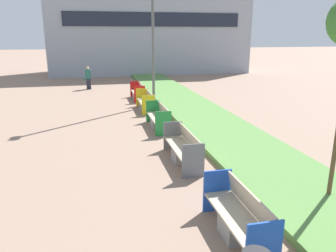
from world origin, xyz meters
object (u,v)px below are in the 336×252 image
object	(u,v)px
street_lamp_post	(153,8)
bench_blue_frame	(238,220)
bench_green_frame	(159,119)
pedestrian_walking	(88,78)
bench_grey_frame	(183,150)
bench_red_frame	(138,93)
bench_yellow_frame	(146,103)

from	to	relation	value
street_lamp_post	bench_blue_frame	bearing A→B (deg)	-92.89
bench_green_frame	street_lamp_post	world-z (taller)	street_lamp_post
bench_blue_frame	bench_green_frame	bearing A→B (deg)	89.99
bench_blue_frame	pedestrian_walking	size ratio (longest dim) A/B	1.33
bench_blue_frame	street_lamp_post	size ratio (longest dim) A/B	0.23
bench_grey_frame	street_lamp_post	xyz separation A→B (m)	(0.61, 8.21, 4.59)
bench_red_frame	street_lamp_post	size ratio (longest dim) A/B	0.21
bench_yellow_frame	bench_red_frame	world-z (taller)	same
bench_grey_frame	bench_red_frame	xyz separation A→B (m)	(-0.01, 9.97, -0.01)
bench_red_frame	pedestrian_walking	bearing A→B (deg)	122.83
bench_blue_frame	bench_green_frame	world-z (taller)	same
bench_blue_frame	bench_yellow_frame	xyz separation A→B (m)	(0.00, 11.01, 0.00)
bench_grey_frame	bench_green_frame	bearing A→B (deg)	90.03
bench_yellow_frame	pedestrian_walking	xyz separation A→B (m)	(-2.85, 7.29, 0.41)
bench_grey_frame	pedestrian_walking	xyz separation A→B (m)	(-2.86, 14.39, 0.40)
bench_grey_frame	bench_yellow_frame	xyz separation A→B (m)	(-0.00, 7.10, -0.01)
bench_blue_frame	street_lamp_post	world-z (taller)	street_lamp_post
bench_blue_frame	bench_grey_frame	bearing A→B (deg)	89.95
bench_grey_frame	bench_green_frame	size ratio (longest dim) A/B	1.08
bench_red_frame	street_lamp_post	bearing A→B (deg)	-70.76
street_lamp_post	pedestrian_walking	distance (m)	8.23
bench_blue_frame	bench_grey_frame	size ratio (longest dim) A/B	0.88
bench_green_frame	bench_red_frame	xyz separation A→B (m)	(-0.00, 6.24, -0.01)
bench_green_frame	bench_red_frame	bearing A→B (deg)	90.03
street_lamp_post	pedestrian_walking	size ratio (longest dim) A/B	5.89
bench_grey_frame	pedestrian_walking	distance (m)	14.68
bench_yellow_frame	street_lamp_post	world-z (taller)	street_lamp_post
bench_grey_frame	bench_red_frame	size ratio (longest dim) A/B	1.23
bench_blue_frame	bench_grey_frame	distance (m)	3.91
bench_yellow_frame	bench_red_frame	distance (m)	2.87
bench_yellow_frame	bench_green_frame	bearing A→B (deg)	-89.98
bench_red_frame	pedestrian_walking	xyz separation A→B (m)	(-2.85, 4.42, 0.42)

